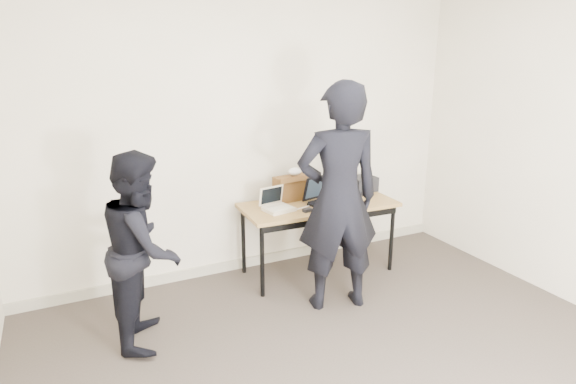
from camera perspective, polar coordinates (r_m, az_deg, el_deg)
room at (r=2.75m, az=12.82°, el=-0.76°), size 4.60×4.60×2.80m
desk at (r=4.69m, az=3.70°, el=-2.06°), size 1.53×0.71×0.72m
laptop_beige at (r=4.46m, az=-1.33°, el=-1.62°), size 0.30×0.29×0.21m
laptop_center at (r=4.65m, az=4.42°, el=-0.67°), size 0.41×0.41×0.27m
laptop_right at (r=5.04m, az=7.26°, el=0.54°), size 0.45×0.45×0.24m
leather_satchel at (r=4.74m, az=0.51°, el=0.56°), size 0.38×0.21×0.25m
tissue at (r=4.72m, az=0.81°, el=2.44°), size 0.14×0.11×0.08m
equipment_box at (r=5.13m, az=8.82°, el=0.98°), size 0.27×0.24×0.15m
power_brick at (r=4.42m, az=2.31°, el=-2.16°), size 0.09×0.06×0.03m
cables at (r=4.68m, az=4.23°, el=-1.28°), size 1.14×0.41×0.01m
person_typist at (r=4.00m, az=5.98°, el=-0.80°), size 0.79×0.61×1.93m
person_observer at (r=3.74m, az=-16.81°, el=-6.40°), size 0.74×0.85×1.47m
baseboard at (r=5.04m, az=-4.19°, el=-8.16°), size 4.50×0.03×0.10m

